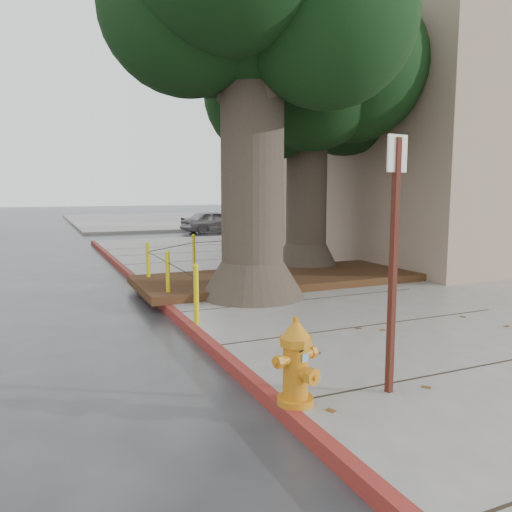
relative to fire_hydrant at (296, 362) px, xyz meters
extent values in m
plane|color=#28282B|center=(1.90, 2.04, -0.57)|extent=(140.00, 140.00, 0.00)
cube|color=slate|center=(7.90, 4.54, -0.49)|extent=(16.00, 26.00, 0.15)
cube|color=slate|center=(7.90, 32.04, -0.49)|extent=(16.00, 20.00, 0.15)
cube|color=maroon|center=(-0.10, 4.54, -0.49)|extent=(0.14, 26.00, 0.16)
cube|color=black|center=(2.80, 5.94, -0.34)|extent=(6.40, 2.60, 0.16)
cube|color=gray|center=(11.90, 10.54, 4.43)|extent=(12.00, 13.00, 10.00)
cube|color=silver|center=(17.90, 28.04, 3.93)|extent=(10.00, 10.00, 9.00)
cube|color=slate|center=(23.90, 34.04, 5.43)|extent=(12.00, 14.00, 12.00)
cone|color=#4C3F33|center=(1.60, 4.74, -0.07)|extent=(2.04, 2.04, 0.70)
cylinder|color=#4C3F33|center=(1.60, 4.74, 1.96)|extent=(1.20, 1.20, 4.22)
sphere|color=black|center=(2.70, 5.14, 4.89)|extent=(3.00, 3.00, 3.00)
cone|color=#4C3F33|center=(4.20, 7.24, -0.07)|extent=(1.77, 1.77, 0.70)
cylinder|color=#4C3F33|center=(4.20, 7.24, 1.75)|extent=(1.04, 1.04, 3.84)
sphere|color=black|center=(4.20, 7.24, 4.85)|extent=(3.80, 3.80, 3.80)
sphere|color=black|center=(5.30, 7.64, 4.42)|extent=(3.00, 3.00, 3.00)
cylinder|color=#D0BC0B|center=(0.00, 3.24, 0.03)|extent=(0.08, 0.08, 0.90)
sphere|color=#D0BC0B|center=(0.00, 3.24, 0.48)|extent=(0.09, 0.09, 0.09)
cylinder|color=#D0BC0B|center=(0.00, 5.04, 0.03)|extent=(0.08, 0.08, 0.90)
sphere|color=#D0BC0B|center=(0.00, 5.04, 0.48)|extent=(0.09, 0.09, 0.09)
cylinder|color=#D0BC0B|center=(0.00, 6.84, 0.03)|extent=(0.08, 0.08, 0.90)
sphere|color=#D0BC0B|center=(0.00, 6.84, 0.48)|extent=(0.09, 0.09, 0.09)
cylinder|color=#D0BC0B|center=(1.50, 8.34, 0.03)|extent=(0.08, 0.08, 0.90)
sphere|color=#D0BC0B|center=(1.50, 8.34, 0.48)|extent=(0.09, 0.09, 0.09)
cylinder|color=#D0BC0B|center=(3.70, 8.54, 0.03)|extent=(0.08, 0.08, 0.90)
sphere|color=#D0BC0B|center=(3.70, 8.54, 0.48)|extent=(0.09, 0.09, 0.09)
cylinder|color=black|center=(0.00, 4.14, 0.30)|extent=(0.02, 1.80, 0.02)
cylinder|color=black|center=(0.00, 5.94, 0.30)|extent=(0.02, 1.80, 0.02)
cylinder|color=black|center=(0.75, 7.59, 0.30)|extent=(1.51, 1.51, 0.02)
cylinder|color=black|center=(2.60, 8.44, 0.30)|extent=(2.20, 0.22, 0.02)
cylinder|color=orange|center=(0.00, 0.01, -0.39)|extent=(0.45, 0.45, 0.07)
cylinder|color=orange|center=(0.00, 0.01, -0.08)|extent=(0.31, 0.31, 0.56)
cylinder|color=orange|center=(0.00, 0.01, 0.21)|extent=(0.40, 0.40, 0.08)
cone|color=orange|center=(0.00, 0.01, 0.31)|extent=(0.38, 0.38, 0.16)
cylinder|color=orange|center=(0.00, 0.01, 0.41)|extent=(0.08, 0.08, 0.06)
cylinder|color=orange|center=(-0.14, -0.04, 0.05)|extent=(0.18, 0.14, 0.10)
cylinder|color=orange|center=(0.14, 0.05, 0.05)|extent=(0.18, 0.14, 0.10)
cylinder|color=orange|center=(0.04, -0.12, -0.08)|extent=(0.18, 0.19, 0.15)
cube|color=#5999D8|center=(0.03, -0.11, 0.07)|extent=(0.08, 0.03, 0.08)
cube|color=#471911|center=(1.01, -0.13, 0.86)|extent=(0.07, 0.07, 2.56)
cube|color=silver|center=(1.01, -0.13, 1.99)|extent=(0.26, 0.06, 0.36)
imported|color=#959599|center=(6.38, 20.91, 0.02)|extent=(3.62, 1.85, 1.18)
imported|color=maroon|center=(12.89, 19.95, -0.02)|extent=(3.39, 1.33, 1.10)
camera|label=1|loc=(-2.21, -4.06, 1.63)|focal=35.00mm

